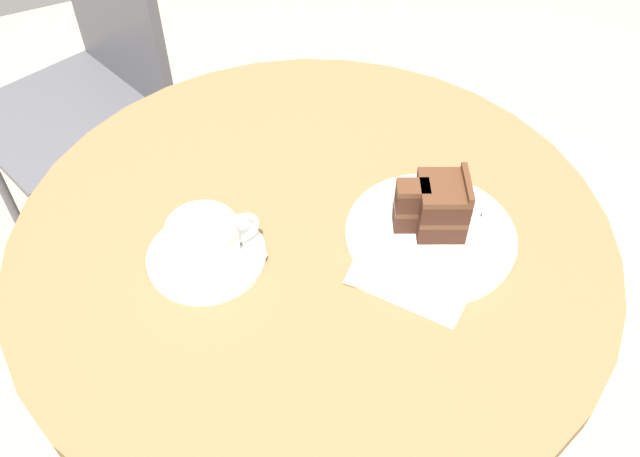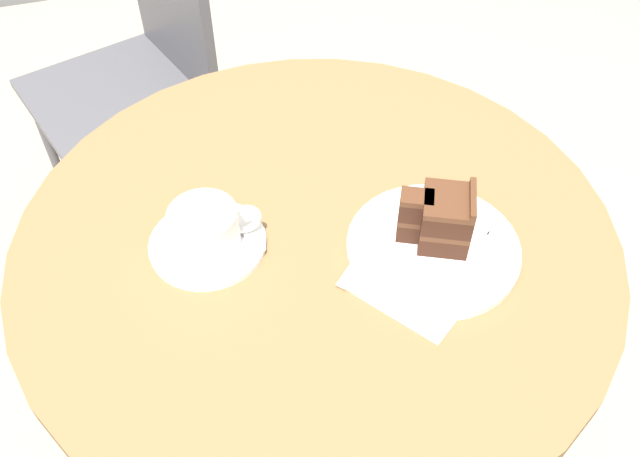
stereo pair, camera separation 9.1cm
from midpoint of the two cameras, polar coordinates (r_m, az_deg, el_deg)
The scene contains 10 objects.
ground_plane at distance 1.58m, azimuth 1.50°, elevation -18.34°, with size 4.40×4.40×0.01m, color gray.
cafe_table at distance 1.05m, azimuth 2.15°, elevation -4.41°, with size 0.86×0.86×0.73m.
saucer at distance 0.94m, azimuth -6.73°, elevation -1.41°, with size 0.16×0.16×0.01m.
coffee_cup at distance 0.91m, azimuth -6.80°, elevation -0.04°, with size 0.13×0.09×0.06m.
teaspoon at distance 0.94m, azimuth -3.48°, elevation -0.81°, with size 0.04×0.10×0.00m.
cake_plate at distance 0.95m, azimuth 12.21°, elevation -1.73°, with size 0.24×0.24×0.01m.
cake_slice at distance 0.93m, azimuth 12.97°, elevation 0.67°, with size 0.11×0.09×0.09m.
fork at distance 0.98m, azimuth 15.57°, elevation -0.13°, with size 0.10×0.12×0.00m.
napkin at distance 0.92m, azimuth 10.61°, elevation -3.95°, with size 0.22×0.22×0.00m.
cafe_chair at distance 1.67m, azimuth -13.17°, elevation 14.04°, with size 0.48×0.48×0.91m.
Camera 2 is at (-0.19, -0.62, 1.44)m, focal length 38.00 mm.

